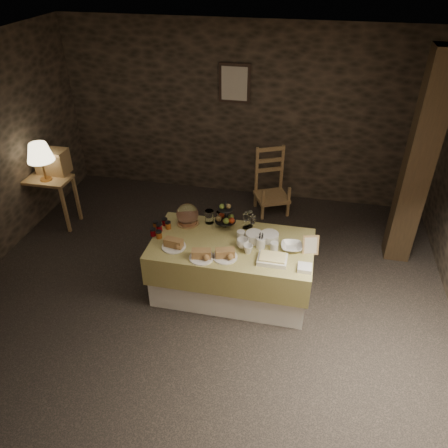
% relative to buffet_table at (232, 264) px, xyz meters
% --- Properties ---
extents(ground_plane, '(5.50, 5.00, 0.01)m').
position_rel_buffet_table_xyz_m(ground_plane, '(-0.29, -0.10, -0.40)').
color(ground_plane, black).
rests_on(ground_plane, ground).
extents(room_shell, '(5.52, 5.02, 2.60)m').
position_rel_buffet_table_xyz_m(room_shell, '(-0.29, -0.10, 1.16)').
color(room_shell, black).
rests_on(room_shell, ground).
extents(buffet_table, '(1.77, 0.94, 0.70)m').
position_rel_buffet_table_xyz_m(buffet_table, '(0.00, 0.00, 0.00)').
color(buffet_table, silver).
rests_on(buffet_table, ground_plane).
extents(console_table, '(0.68, 0.39, 0.73)m').
position_rel_buffet_table_xyz_m(console_table, '(-2.79, 0.91, 0.20)').
color(console_table, olive).
rests_on(console_table, ground_plane).
extents(table_lamp, '(0.35, 0.35, 0.53)m').
position_rel_buffet_table_xyz_m(table_lamp, '(-2.74, 0.86, 0.73)').
color(table_lamp, '#AE7C41').
rests_on(table_lamp, console_table).
extents(wine_rack, '(0.42, 0.26, 0.34)m').
position_rel_buffet_table_xyz_m(wine_rack, '(-2.74, 1.09, 0.50)').
color(wine_rack, olive).
rests_on(wine_rack, console_table).
extents(chair, '(0.60, 0.58, 0.76)m').
position_rel_buffet_table_xyz_m(chair, '(0.24, 1.95, 0.03)').
color(chair, olive).
rests_on(chair, ground_plane).
extents(timber_column, '(0.30, 0.30, 2.60)m').
position_rel_buffet_table_xyz_m(timber_column, '(1.96, 1.16, 0.90)').
color(timber_column, black).
rests_on(timber_column, ground_plane).
extents(framed_picture, '(0.45, 0.04, 0.55)m').
position_rel_buffet_table_xyz_m(framed_picture, '(-0.44, 2.36, 1.35)').
color(framed_picture, black).
rests_on(framed_picture, room_shell).
extents(plate_stack_a, '(0.19, 0.19, 0.10)m').
position_rel_buffet_table_xyz_m(plate_stack_a, '(0.23, 0.10, 0.35)').
color(plate_stack_a, silver).
rests_on(plate_stack_a, buffet_table).
extents(plate_stack_b, '(0.20, 0.20, 0.08)m').
position_rel_buffet_table_xyz_m(plate_stack_b, '(0.39, 0.15, 0.34)').
color(plate_stack_b, silver).
rests_on(plate_stack_b, buffet_table).
extents(cutlery_holder, '(0.10, 0.10, 0.12)m').
position_rel_buffet_table_xyz_m(cutlery_holder, '(0.32, -0.01, 0.36)').
color(cutlery_holder, silver).
rests_on(cutlery_holder, buffet_table).
extents(cup_a, '(0.14, 0.14, 0.11)m').
position_rel_buffet_table_xyz_m(cup_a, '(0.13, -0.05, 0.35)').
color(cup_a, silver).
rests_on(cup_a, buffet_table).
extents(cup_b, '(0.12, 0.12, 0.09)m').
position_rel_buffet_table_xyz_m(cup_b, '(0.20, -0.13, 0.34)').
color(cup_b, silver).
rests_on(cup_b, buffet_table).
extents(mug_c, '(0.09, 0.09, 0.09)m').
position_rel_buffet_table_xyz_m(mug_c, '(0.08, 0.10, 0.34)').
color(mug_c, silver).
rests_on(mug_c, buffet_table).
extents(mug_d, '(0.08, 0.08, 0.09)m').
position_rel_buffet_table_xyz_m(mug_d, '(0.46, -0.02, 0.34)').
color(mug_d, silver).
rests_on(mug_d, buffet_table).
extents(bowl, '(0.26, 0.26, 0.06)m').
position_rel_buffet_table_xyz_m(bowl, '(0.64, 0.03, 0.32)').
color(bowl, silver).
rests_on(bowl, buffet_table).
extents(cake_dome, '(0.26, 0.26, 0.26)m').
position_rel_buffet_table_xyz_m(cake_dome, '(-0.58, 0.28, 0.40)').
color(cake_dome, olive).
rests_on(cake_dome, buffet_table).
extents(fruit_stand, '(0.24, 0.24, 0.34)m').
position_rel_buffet_table_xyz_m(fruit_stand, '(-0.13, 0.29, 0.43)').
color(fruit_stand, black).
rests_on(fruit_stand, buffet_table).
extents(bread_platter_left, '(0.26, 0.26, 0.11)m').
position_rel_buffet_table_xyz_m(bread_platter_left, '(-0.60, -0.20, 0.34)').
color(bread_platter_left, silver).
rests_on(bread_platter_left, buffet_table).
extents(bread_platter_center, '(0.26, 0.26, 0.11)m').
position_rel_buffet_table_xyz_m(bread_platter_center, '(-0.26, -0.33, 0.34)').
color(bread_platter_center, silver).
rests_on(bread_platter_center, buffet_table).
extents(bread_platter_right, '(0.26, 0.26, 0.11)m').
position_rel_buffet_table_xyz_m(bread_platter_right, '(-0.02, -0.26, 0.34)').
color(bread_platter_right, silver).
rests_on(bread_platter_right, buffet_table).
extents(jam_jars, '(0.20, 0.32, 0.07)m').
position_rel_buffet_table_xyz_m(jam_jars, '(-0.84, 0.06, 0.33)').
color(jam_jars, '#62050E').
rests_on(jam_jars, buffet_table).
extents(tart_dish, '(0.30, 0.22, 0.07)m').
position_rel_buffet_table_xyz_m(tart_dish, '(0.47, -0.23, 0.33)').
color(tart_dish, silver).
rests_on(tart_dish, buffet_table).
extents(square_dish, '(0.14, 0.14, 0.04)m').
position_rel_buffet_table_xyz_m(square_dish, '(0.80, -0.29, 0.32)').
color(square_dish, silver).
rests_on(square_dish, buffet_table).
extents(menu_frame, '(0.18, 0.11, 0.22)m').
position_rel_buffet_table_xyz_m(menu_frame, '(0.84, 0.01, 0.39)').
color(menu_frame, olive).
rests_on(menu_frame, buffet_table).
extents(storage_jar_a, '(0.10, 0.10, 0.16)m').
position_rel_buffet_table_xyz_m(storage_jar_a, '(-0.34, 0.35, 0.38)').
color(storage_jar_a, white).
rests_on(storage_jar_a, buffet_table).
extents(storage_jar_b, '(0.09, 0.09, 0.14)m').
position_rel_buffet_table_xyz_m(storage_jar_b, '(-0.22, 0.38, 0.37)').
color(storage_jar_b, white).
rests_on(storage_jar_b, buffet_table).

